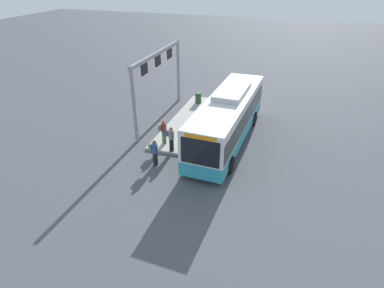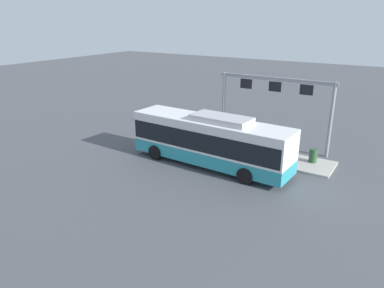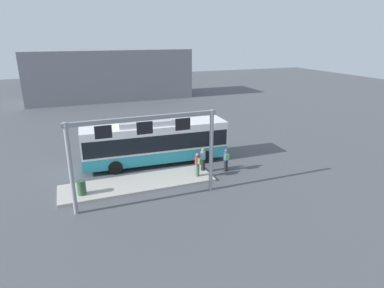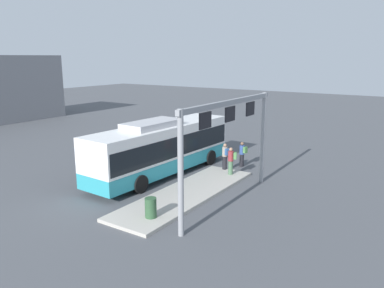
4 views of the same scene
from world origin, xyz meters
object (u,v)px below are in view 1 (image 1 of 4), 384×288
Objects in this scene: person_waiting_near at (163,131)px; bus_main at (228,117)px; person_boarding at (154,152)px; person_waiting_mid at (171,138)px; trash_bin at (198,98)px.

bus_main is at bearing 3.93° from person_waiting_near.
person_waiting_mid is at bearing 86.13° from person_boarding.
person_waiting_near is (1.91, -3.80, -0.76)m from bus_main.
person_waiting_mid is (0.75, 0.82, 0.00)m from person_waiting_near.
person_waiting_mid is at bearing -64.97° from person_waiting_near.
person_boarding is 1.00× the size of person_waiting_near.
person_waiting_mid is 1.86× the size of trash_bin.
person_boarding is 9.96m from trash_bin.
bus_main is 5.54m from person_boarding.
person_waiting_near is at bearing 110.15° from person_boarding.
person_waiting_near is at bearing -60.66° from bus_main.
person_waiting_near reaches higher than person_boarding.
bus_main is 6.54× the size of person_waiting_mid.
person_waiting_mid is at bearing 5.44° from trash_bin.
person_waiting_mid reaches higher than trash_bin.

